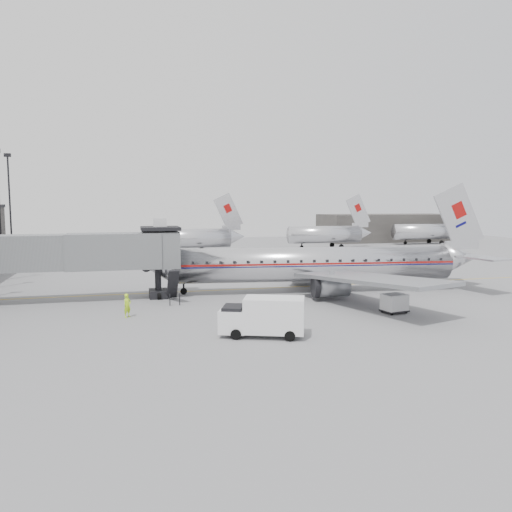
% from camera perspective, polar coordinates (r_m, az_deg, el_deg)
% --- Properties ---
extents(ground, '(160.00, 160.00, 0.00)m').
position_cam_1_polar(ground, '(43.89, 1.46, -5.04)').
color(ground, slate).
rests_on(ground, ground).
extents(hangar, '(30.00, 12.00, 6.00)m').
position_cam_1_polar(hangar, '(116.38, 14.82, 3.16)').
color(hangar, '#353230').
rests_on(hangar, ground).
extents(apron_line, '(60.00, 0.15, 0.01)m').
position_cam_1_polar(apron_line, '(50.39, 2.87, -3.60)').
color(apron_line, gold).
rests_on(apron_line, ground).
extents(jet_bridge, '(21.00, 6.20, 7.10)m').
position_cam_1_polar(jet_bridge, '(45.55, -20.48, 0.30)').
color(jet_bridge, slate).
rests_on(jet_bridge, ground).
extents(distant_aircraft_near, '(16.39, 3.20, 10.26)m').
position_cam_1_polar(distant_aircraft_near, '(84.22, -7.58, 2.10)').
color(distant_aircraft_near, silver).
rests_on(distant_aircraft_near, ground).
extents(distant_aircraft_mid, '(16.39, 3.20, 10.26)m').
position_cam_1_polar(distant_aircraft_mid, '(94.73, 7.95, 2.53)').
color(distant_aircraft_mid, silver).
rests_on(distant_aircraft_mid, ground).
extents(distant_aircraft_far, '(16.39, 3.20, 10.26)m').
position_cam_1_polar(distant_aircraft_far, '(109.51, 18.84, 2.73)').
color(distant_aircraft_far, silver).
rests_on(distant_aircraft_far, ground).
extents(airliner, '(33.14, 30.54, 10.50)m').
position_cam_1_polar(airliner, '(48.14, 7.39, -0.92)').
color(airliner, silver).
rests_on(airliner, ground).
extents(service_van, '(5.71, 3.80, 2.51)m').
position_cam_1_polar(service_van, '(31.83, 0.83, -6.88)').
color(service_van, white).
rests_on(service_van, ground).
extents(baggage_cart_navy, '(2.30, 1.93, 1.58)m').
position_cam_1_polar(baggage_cart_navy, '(47.31, 7.90, -3.25)').
color(baggage_cart_navy, black).
rests_on(baggage_cart_navy, ground).
extents(baggage_cart_white, '(2.11, 1.77, 1.46)m').
position_cam_1_polar(baggage_cart_white, '(40.12, 15.54, -5.19)').
color(baggage_cart_white, silver).
rests_on(baggage_cart_white, ground).
extents(ramp_worker, '(0.77, 0.75, 1.78)m').
position_cam_1_polar(ramp_worker, '(38.36, -14.50, -5.50)').
color(ramp_worker, '#BBF51C').
rests_on(ramp_worker, ground).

